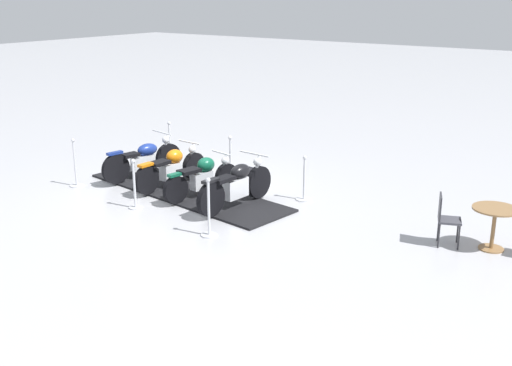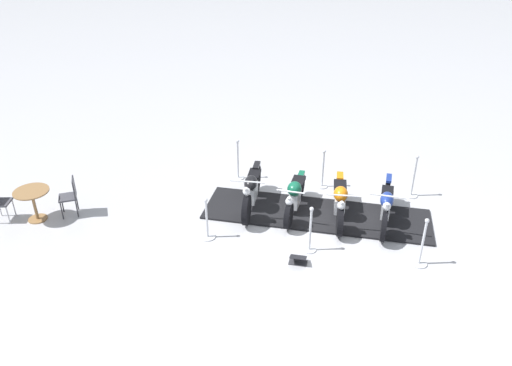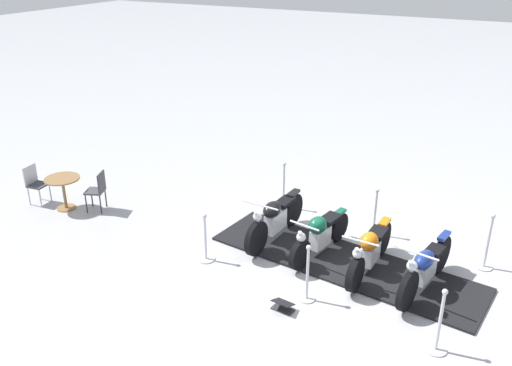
{
  "view_description": "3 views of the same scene",
  "coord_description": "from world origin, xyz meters",
  "px_view_note": "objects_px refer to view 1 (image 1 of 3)",
  "views": [
    {
      "loc": [
        -9.11,
        10.06,
        4.43
      ],
      "look_at": [
        -2.34,
        0.56,
        0.8
      ],
      "focal_mm": 43.71,
      "sensor_mm": 36.0,
      "label": 1
    },
    {
      "loc": [
        -0.61,
        -10.14,
        6.48
      ],
      "look_at": [
        -1.47,
        0.3,
        0.65
      ],
      "focal_mm": 34.88,
      "sensor_mm": 36.0,
      "label": 2
    },
    {
      "loc": [
        2.7,
        -8.82,
        5.71
      ],
      "look_at": [
        -2.16,
        0.47,
        1.09
      ],
      "focal_mm": 38.15,
      "sensor_mm": 36.0,
      "label": 3
    }
  ],
  "objects_px": {
    "motorcycle_forest": "(203,176)",
    "cafe_chair_across_table": "(446,217)",
    "cafe_table": "(495,218)",
    "motorcycle_black": "(237,184)",
    "stanchion_right_rear": "(170,150)",
    "stanchion_left_front": "(209,217)",
    "stanchion_left_rear": "(76,171)",
    "motorcycle_copper": "(172,167)",
    "info_placard": "(250,174)",
    "motorcycle_navy": "(144,158)",
    "stanchion_right_front": "(304,187)",
    "stanchion_left_mid": "(135,191)",
    "stanchion_right_mid": "(231,164)"
  },
  "relations": [
    {
      "from": "motorcycle_copper",
      "to": "stanchion_right_rear",
      "type": "xyz_separation_m",
      "value": [
        1.56,
        -1.61,
        -0.14
      ]
    },
    {
      "from": "motorcycle_black",
      "to": "cafe_chair_across_table",
      "type": "xyz_separation_m",
      "value": [
        -4.24,
        -0.59,
        0.02
      ]
    },
    {
      "from": "motorcycle_black",
      "to": "info_placard",
      "type": "distance_m",
      "value": 2.4
    },
    {
      "from": "motorcycle_black",
      "to": "cafe_table",
      "type": "xyz_separation_m",
      "value": [
        -5.01,
        -0.9,
        0.06
      ]
    },
    {
      "from": "stanchion_right_rear",
      "to": "cafe_chair_across_table",
      "type": "distance_m",
      "value": 8.0
    },
    {
      "from": "info_placard",
      "to": "cafe_chair_across_table",
      "type": "xyz_separation_m",
      "value": [
        -5.4,
        1.46,
        0.47
      ]
    },
    {
      "from": "stanchion_left_rear",
      "to": "stanchion_left_mid",
      "type": "bearing_deg",
      "value": 172.68
    },
    {
      "from": "stanchion_left_rear",
      "to": "stanchion_left_front",
      "type": "bearing_deg",
      "value": 172.68
    },
    {
      "from": "stanchion_right_front",
      "to": "motorcycle_forest",
      "type": "bearing_deg",
      "value": 31.16
    },
    {
      "from": "motorcycle_forest",
      "to": "cafe_table",
      "type": "relative_size",
      "value": 2.52
    },
    {
      "from": "stanchion_right_mid",
      "to": "cafe_chair_across_table",
      "type": "bearing_deg",
      "value": 170.04
    },
    {
      "from": "motorcycle_forest",
      "to": "cafe_chair_across_table",
      "type": "relative_size",
      "value": 2.14
    },
    {
      "from": "stanchion_right_mid",
      "to": "info_placard",
      "type": "xyz_separation_m",
      "value": [
        -0.24,
        -0.47,
        -0.3
      ]
    },
    {
      "from": "stanchion_right_mid",
      "to": "cafe_chair_across_table",
      "type": "xyz_separation_m",
      "value": [
        -5.63,
        0.99,
        0.17
      ]
    },
    {
      "from": "stanchion_left_mid",
      "to": "stanchion_right_rear",
      "type": "height_order",
      "value": "stanchion_right_rear"
    },
    {
      "from": "stanchion_right_front",
      "to": "motorcycle_copper",
      "type": "bearing_deg",
      "value": 19.1
    },
    {
      "from": "cafe_table",
      "to": "info_placard",
      "type": "bearing_deg",
      "value": -10.61
    },
    {
      "from": "stanchion_right_mid",
      "to": "cafe_chair_across_table",
      "type": "distance_m",
      "value": 5.72
    },
    {
      "from": "cafe_table",
      "to": "motorcycle_black",
      "type": "bearing_deg",
      "value": 10.16
    },
    {
      "from": "motorcycle_copper",
      "to": "stanchion_left_mid",
      "type": "distance_m",
      "value": 1.55
    },
    {
      "from": "stanchion_right_front",
      "to": "cafe_chair_across_table",
      "type": "distance_m",
      "value": 3.45
    },
    {
      "from": "motorcycle_forest",
      "to": "cafe_chair_across_table",
      "type": "distance_m",
      "value": 5.31
    },
    {
      "from": "cafe_table",
      "to": "stanchion_left_rear",
      "type": "bearing_deg",
      "value": 11.57
    },
    {
      "from": "stanchion_right_rear",
      "to": "stanchion_left_front",
      "type": "relative_size",
      "value": 0.98
    },
    {
      "from": "motorcycle_copper",
      "to": "stanchion_right_rear",
      "type": "height_order",
      "value": "stanchion_right_rear"
    },
    {
      "from": "stanchion_left_front",
      "to": "cafe_table",
      "type": "distance_m",
      "value": 5.12
    },
    {
      "from": "stanchion_left_rear",
      "to": "cafe_table",
      "type": "xyz_separation_m",
      "value": [
        -9.02,
        -1.85,
        0.21
      ]
    },
    {
      "from": "stanchion_right_rear",
      "to": "stanchion_right_mid",
      "type": "relative_size",
      "value": 1.03
    },
    {
      "from": "motorcycle_forest",
      "to": "cafe_chair_across_table",
      "type": "height_order",
      "value": "cafe_chair_across_table"
    },
    {
      "from": "stanchion_left_rear",
      "to": "info_placard",
      "type": "distance_m",
      "value": 4.16
    },
    {
      "from": "info_placard",
      "to": "stanchion_right_rear",
      "type": "bearing_deg",
      "value": -168.55
    },
    {
      "from": "motorcycle_navy",
      "to": "stanchion_right_mid",
      "type": "height_order",
      "value": "stanchion_right_mid"
    },
    {
      "from": "motorcycle_copper",
      "to": "info_placard",
      "type": "xyz_separation_m",
      "value": [
        -0.94,
        -1.79,
        -0.42
      ]
    },
    {
      "from": "motorcycle_black",
      "to": "stanchion_right_front",
      "type": "xyz_separation_m",
      "value": [
        -0.87,
        -1.29,
        -0.23
      ]
    },
    {
      "from": "stanchion_right_front",
      "to": "motorcycle_black",
      "type": "bearing_deg",
      "value": 56.0
    },
    {
      "from": "cafe_table",
      "to": "cafe_chair_across_table",
      "type": "xyz_separation_m",
      "value": [
        0.77,
        0.3,
        -0.04
      ]
    },
    {
      "from": "stanchion_right_front",
      "to": "stanchion_left_mid",
      "type": "bearing_deg",
      "value": 43.98
    },
    {
      "from": "motorcycle_copper",
      "to": "stanchion_left_rear",
      "type": "distance_m",
      "value": 2.28
    },
    {
      "from": "motorcycle_black",
      "to": "cafe_table",
      "type": "relative_size",
      "value": 2.77
    },
    {
      "from": "motorcycle_copper",
      "to": "stanchion_left_mid",
      "type": "xyz_separation_m",
      "value": [
        -0.34,
        1.51,
        -0.1
      ]
    },
    {
      "from": "motorcycle_black",
      "to": "motorcycle_navy",
      "type": "xyz_separation_m",
      "value": [
        3.13,
        -0.41,
        -0.02
      ]
    },
    {
      "from": "cafe_table",
      "to": "cafe_chair_across_table",
      "type": "distance_m",
      "value": 0.82
    },
    {
      "from": "cafe_chair_across_table",
      "to": "cafe_table",
      "type": "bearing_deg",
      "value": 0.0
    },
    {
      "from": "motorcycle_copper",
      "to": "stanchion_right_mid",
      "type": "height_order",
      "value": "stanchion_right_mid"
    },
    {
      "from": "motorcycle_navy",
      "to": "stanchion_right_rear",
      "type": "distance_m",
      "value": 1.56
    },
    {
      "from": "stanchion_right_rear",
      "to": "stanchion_left_rear",
      "type": "bearing_deg",
      "value": 82.68
    },
    {
      "from": "stanchion_left_mid",
      "to": "cafe_chair_across_table",
      "type": "distance_m",
      "value": 6.27
    },
    {
      "from": "motorcycle_black",
      "to": "motorcycle_forest",
      "type": "relative_size",
      "value": 1.1
    },
    {
      "from": "stanchion_left_mid",
      "to": "stanchion_right_mid",
      "type": "bearing_deg",
      "value": -97.32
    },
    {
      "from": "stanchion_right_mid",
      "to": "stanchion_right_front",
      "type": "bearing_deg",
      "value": 172.68
    }
  ]
}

